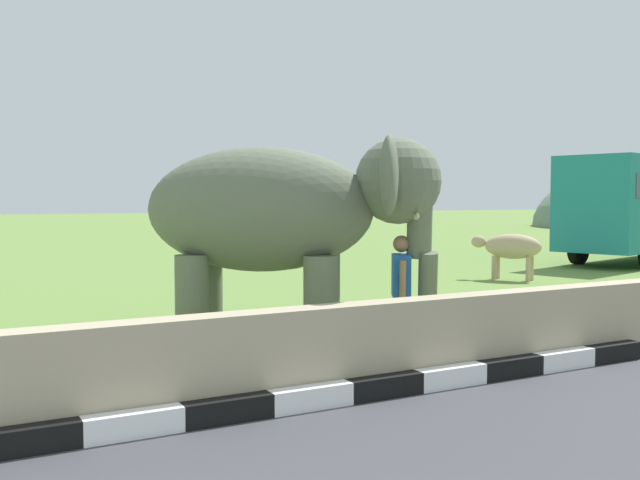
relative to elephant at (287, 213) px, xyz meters
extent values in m
cube|color=black|center=(-3.60, -2.41, -1.83)|extent=(0.90, 0.20, 0.24)
cube|color=white|center=(-2.70, -2.41, -1.83)|extent=(0.90, 0.20, 0.24)
cube|color=black|center=(-1.80, -2.41, -1.83)|extent=(0.90, 0.20, 0.24)
cube|color=white|center=(-0.90, -2.41, -1.83)|extent=(0.90, 0.20, 0.24)
cube|color=black|center=(0.00, -2.41, -1.83)|extent=(0.90, 0.20, 0.24)
cube|color=white|center=(0.90, -2.41, -1.83)|extent=(0.90, 0.20, 0.24)
cube|color=black|center=(1.80, -2.41, -1.83)|extent=(0.90, 0.20, 0.24)
cube|color=white|center=(2.70, -2.41, -1.83)|extent=(0.90, 0.20, 0.24)
cube|color=black|center=(3.60, -2.41, -1.83)|extent=(0.90, 0.20, 0.24)
cube|color=tan|center=(-1.70, -2.11, -1.45)|extent=(28.00, 0.36, 1.00)
cylinder|color=#626C57|center=(0.65, 0.12, -1.24)|extent=(0.44, 0.44, 1.41)
cylinder|color=#626C57|center=(0.17, -0.64, -1.24)|extent=(0.44, 0.44, 1.41)
cylinder|color=#626C57|center=(-0.78, 1.03, -1.24)|extent=(0.44, 0.44, 1.41)
cylinder|color=#626C57|center=(-1.26, 0.27, -1.24)|extent=(0.44, 0.44, 1.41)
ellipsoid|color=#626C57|center=(-0.31, 0.20, 0.06)|extent=(3.47, 3.02, 1.70)
sphere|color=#626C57|center=(1.27, -0.81, 0.44)|extent=(1.16, 1.16, 1.16)
ellipsoid|color=#D84C8C|center=(1.51, -0.97, 0.59)|extent=(0.65, 0.73, 0.44)
ellipsoid|color=#626C57|center=(1.57, -0.08, 0.49)|extent=(0.69, 0.89, 1.00)
ellipsoid|color=#626C57|center=(0.73, -1.39, 0.49)|extent=(0.69, 0.89, 1.00)
cylinder|color=#626C57|center=(1.51, -0.97, -0.11)|extent=(0.56, 0.60, 0.99)
cylinder|color=#626C57|center=(1.61, -1.03, -0.91)|extent=(0.43, 0.47, 0.83)
cone|color=beige|center=(1.61, -0.70, -0.01)|extent=(0.42, 0.55, 0.22)
cone|color=beige|center=(1.31, -1.17, -0.01)|extent=(0.42, 0.55, 0.22)
cylinder|color=navy|center=(1.38, -0.72, -1.54)|extent=(0.15, 0.15, 0.82)
cylinder|color=navy|center=(1.28, -0.89, -1.54)|extent=(0.15, 0.15, 0.82)
cube|color=#1E59B2|center=(1.33, -0.80, -0.84)|extent=(0.41, 0.47, 0.58)
cylinder|color=#9E7251|center=(1.47, -0.58, -0.87)|extent=(0.13, 0.14, 0.52)
cylinder|color=#9E7251|center=(1.20, -1.03, -0.87)|extent=(0.16, 0.19, 0.53)
sphere|color=#9E7251|center=(1.33, -0.80, -0.41)|extent=(0.23, 0.23, 0.23)
cylinder|color=black|center=(14.53, 7.86, -1.45)|extent=(1.04, 0.55, 1.00)
cylinder|color=tan|center=(8.84, 5.64, -1.62)|extent=(0.12, 0.12, 0.65)
cylinder|color=tan|center=(9.15, 5.83, -1.62)|extent=(0.12, 0.12, 0.65)
cylinder|color=tan|center=(9.31, 4.87, -1.62)|extent=(0.12, 0.12, 0.65)
cylinder|color=tan|center=(9.62, 5.06, -1.62)|extent=(0.12, 0.12, 0.65)
ellipsoid|color=tan|center=(9.23, 5.35, -1.05)|extent=(1.30, 1.59, 0.66)
ellipsoid|color=tan|center=(8.74, 6.14, -0.95)|extent=(0.43, 0.48, 0.32)
camera|label=1|loc=(-4.23, -8.74, 0.19)|focal=40.01mm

